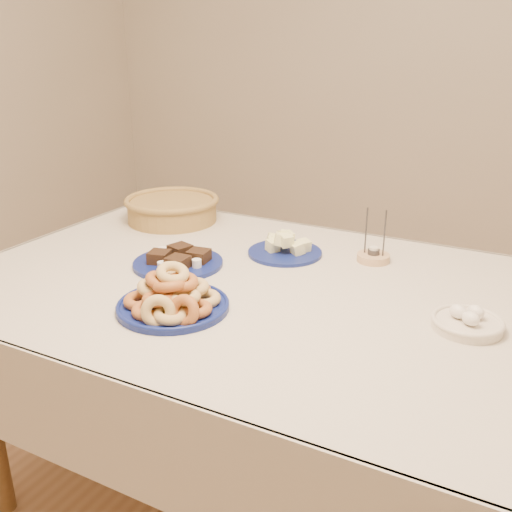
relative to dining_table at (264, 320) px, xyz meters
name	(u,v)px	position (x,y,z in m)	size (l,w,h in m)	color
ground	(263,501)	(0.00, 0.00, -0.64)	(5.00, 5.00, 0.00)	#946746
dining_table	(264,320)	(0.00, 0.00, 0.00)	(1.71, 1.11, 0.75)	brown
donut_platter	(173,298)	(-0.13, -0.25, 0.14)	(0.37, 0.37, 0.13)	navy
melon_plate	(285,247)	(-0.05, 0.24, 0.13)	(0.28, 0.28, 0.08)	navy
brownie_plate	(178,261)	(-0.29, 0.01, 0.12)	(0.27, 0.27, 0.05)	navy
wicker_basket	(172,208)	(-0.56, 0.36, 0.15)	(0.38, 0.38, 0.09)	olive
candle_holder	(373,256)	(0.21, 0.31, 0.12)	(0.10, 0.10, 0.16)	tan
egg_bowl	(467,322)	(0.53, -0.01, 0.12)	(0.22, 0.22, 0.05)	beige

